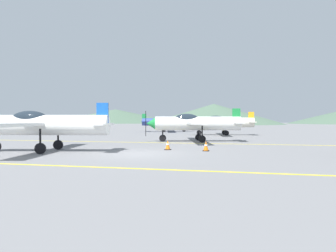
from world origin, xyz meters
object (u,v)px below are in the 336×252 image
Objects in this scene: airplane_near at (41,124)px; airplane_far at (221,122)px; airplane_back at (167,122)px; airplane_mid at (194,123)px; traffic_cone_side at (168,145)px; traffic_cone_front at (206,146)px.

airplane_near is 1.00× the size of airplane_far.
airplane_back is at bearing 88.19° from airplane_near.
airplane_mid is 0.99× the size of airplane_far.
traffic_cone_front is at bearing -5.83° from traffic_cone_side.
airplane_back reaches higher than traffic_cone_side.
traffic_cone_front and traffic_cone_side have the same top height.
airplane_mid is at bearing 84.14° from traffic_cone_side.
airplane_near is at bearing -165.91° from traffic_cone_front.
airplane_near is 22.89m from airplane_far.
airplane_back is (-8.49, 8.63, 0.00)m from airplane_far.
airplane_mid and airplane_far have the same top height.
airplane_near is at bearing -91.81° from airplane_back.
airplane_mid is 7.57m from traffic_cone_front.
airplane_mid is at bearing -71.56° from airplane_back.
traffic_cone_side is at bearing -77.63° from airplane_back.
airplane_near and airplane_mid have the same top height.
traffic_cone_front is (9.16, 2.30, -1.27)m from airplane_near.
traffic_cone_front is at bearing 14.09° from airplane_near.
airplane_far is 12.10m from airplane_back.
airplane_mid is (7.57, 9.59, 0.00)m from airplane_near.
traffic_cone_front is 2.33m from traffic_cone_side.
airplane_mid reaches higher than traffic_cone_side.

